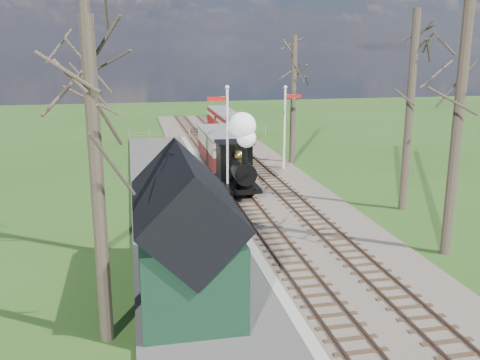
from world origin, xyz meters
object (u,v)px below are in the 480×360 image
object	(u,v)px
station_shed	(185,236)
red_carriage_a	(231,128)
bench	(218,261)
coach	(220,148)
sign_board	(236,262)
person	(236,264)
semaphore_far	(286,121)
red_carriage_b	(220,120)
semaphore_near	(226,133)
locomotive	(238,158)

from	to	relation	value
station_shed	red_carriage_a	world-z (taller)	station_shed
bench	red_carriage_a	bearing A→B (deg)	78.29
bench	coach	bearing A→B (deg)	80.01
sign_board	person	world-z (taller)	sign_board
semaphore_far	person	bearing A→B (deg)	-111.62
station_shed	red_carriage_b	distance (m)	34.71
coach	sign_board	xyz separation A→B (m)	(-2.42, -17.57, -0.76)
semaphore_far	red_carriage_b	world-z (taller)	semaphore_far
sign_board	station_shed	bearing A→B (deg)	-153.67
red_carriage_b	semaphore_far	bearing A→B (deg)	-83.68
station_shed	red_carriage_a	distance (m)	29.34
semaphore_near	bench	xyz separation A→B (m)	(-2.19, -10.33, -3.01)
semaphore_far	bench	bearing A→B (deg)	-114.19
semaphore_far	semaphore_near	bearing A→B (deg)	-130.60
station_shed	semaphore_near	xyz separation A→B (m)	(3.53, 12.00, 1.35)
red_carriage_b	person	size ratio (longest dim) A/B	3.97
semaphore_far	red_carriage_a	world-z (taller)	semaphore_far
semaphore_far	bench	distance (m)	18.12
semaphore_near	sign_board	bearing A→B (deg)	-98.49
station_shed	coach	bearing A→B (deg)	76.92
semaphore_near	coach	distance (m)	6.85
locomotive	red_carriage_b	xyz separation A→B (m)	(2.61, 21.58, -0.75)
semaphore_near	semaphore_far	xyz separation A→B (m)	(5.14, 6.00, -0.27)
person	station_shed	bearing A→B (deg)	89.57
semaphore_near	locomotive	size ratio (longest dim) A/B	1.33
semaphore_far	coach	world-z (taller)	semaphore_far
sign_board	bench	bearing A→B (deg)	126.17
coach	semaphore_far	bearing A→B (deg)	-6.43
coach	red_carriage_a	bearing A→B (deg)	75.44
locomotive	red_carriage_b	size ratio (longest dim) A/B	0.99
red_carriage_b	sign_board	xyz separation A→B (m)	(-5.02, -33.08, -0.59)
semaphore_near	sign_board	xyz separation A→B (m)	(-1.65, -11.07, -2.81)
station_shed	sign_board	xyz separation A→B (m)	(1.87, 0.93, -1.46)
station_shed	sign_board	distance (m)	2.55
semaphore_near	coach	size ratio (longest dim) A/B	0.83
station_shed	red_carriage_b	xyz separation A→B (m)	(6.90, 34.01, -0.86)
station_shed	red_carriage_b	size ratio (longest dim) A/B	1.33
coach	sign_board	world-z (taller)	coach
bench	person	bearing A→B (deg)	-58.86
coach	red_carriage_a	size ratio (longest dim) A/B	1.58
red_carriage_a	semaphore_near	bearing A→B (deg)	-101.54
red_carriage_b	bench	size ratio (longest dim) A/B	3.00
station_shed	coach	size ratio (longest dim) A/B	0.84
station_shed	person	bearing A→B (deg)	23.41
semaphore_far	red_carriage_b	xyz separation A→B (m)	(-1.77, 16.00, -1.95)
red_carriage_b	bench	world-z (taller)	red_carriage_b
locomotive	semaphore_near	bearing A→B (deg)	-150.58
person	semaphore_near	bearing A→B (deg)	-32.34
semaphore_near	coach	xyz separation A→B (m)	(0.77, 6.49, -2.05)
semaphore_near	coach	world-z (taller)	semaphore_near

